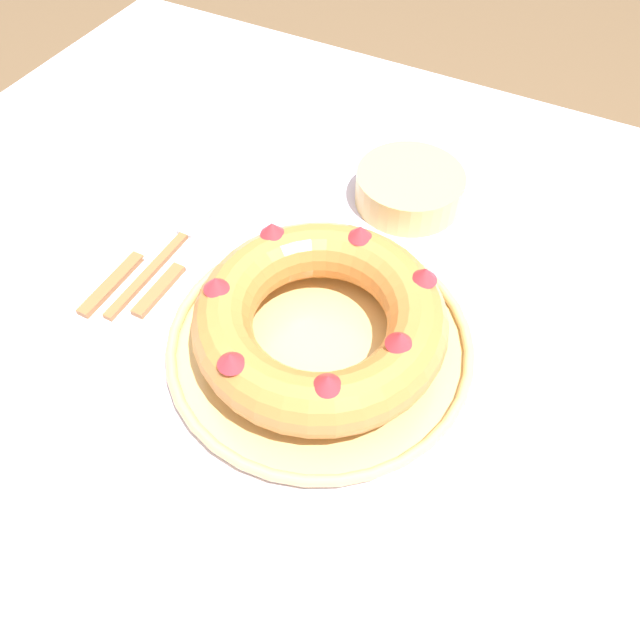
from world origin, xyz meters
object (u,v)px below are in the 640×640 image
object	(u,v)px
side_bowl	(409,188)
serving_knife	(136,259)
bundt_cake	(320,320)
serving_dish	(320,343)
cake_knife	(178,269)
fork	(170,250)

from	to	relation	value
side_bowl	serving_knife	bearing A→B (deg)	-134.66
bundt_cake	serving_dish	bearing A→B (deg)	-28.36
side_bowl	cake_knife	bearing A→B (deg)	-128.98
serving_dish	serving_knife	bearing A→B (deg)	177.20
bundt_cake	side_bowl	xyz separation A→B (m)	(-0.01, 0.27, -0.03)
fork	side_bowl	size ratio (longest dim) A/B	1.48
fork	side_bowl	world-z (taller)	side_bowl
fork	serving_knife	distance (m)	0.04
cake_knife	side_bowl	world-z (taller)	side_bowl
serving_dish	cake_knife	bearing A→B (deg)	173.23
fork	serving_knife	world-z (taller)	serving_knife
serving_knife	side_bowl	distance (m)	0.37
serving_dish	cake_knife	xyz separation A→B (m)	(-0.21, 0.02, -0.01)
serving_knife	side_bowl	size ratio (longest dim) A/B	1.66
bundt_cake	cake_knife	world-z (taller)	bundt_cake
bundt_cake	cake_knife	xyz separation A→B (m)	(-0.21, 0.02, -0.05)
serving_dish	cake_knife	world-z (taller)	serving_dish
serving_knife	side_bowl	world-z (taller)	side_bowl
fork	cake_knife	bearing A→B (deg)	-36.75
serving_dish	bundt_cake	bearing A→B (deg)	151.64
bundt_cake	fork	distance (m)	0.25
fork	side_bowl	distance (m)	0.32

